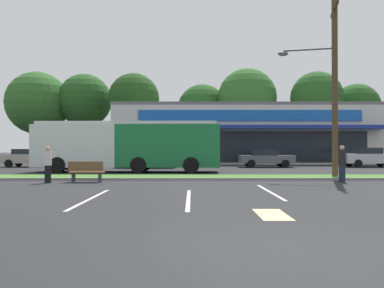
{
  "coord_description": "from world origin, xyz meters",
  "views": [
    {
      "loc": [
        -1.3,
        -5.89,
        1.58
      ],
      "look_at": [
        -1.31,
        18.1,
        1.81
      ],
      "focal_mm": 36.06,
      "sensor_mm": 36.0,
      "label": 1
    }
  ],
  "objects_px": {
    "bus_stop_bench": "(86,171)",
    "car_1": "(369,157)",
    "utility_pole": "(332,81)",
    "city_bus": "(128,145)",
    "car_3": "(266,158)",
    "pedestrian_by_pole": "(342,164)",
    "car_5": "(147,158)",
    "car_2": "(30,158)",
    "pedestrian_near_bench": "(48,165)"
  },
  "relations": [
    {
      "from": "utility_pole",
      "to": "city_bus",
      "type": "xyz_separation_m",
      "value": [
        -11.4,
        5.14,
        -3.25
      ]
    },
    {
      "from": "city_bus",
      "to": "car_2",
      "type": "relative_size",
      "value": 2.82
    },
    {
      "from": "car_2",
      "to": "pedestrian_near_bench",
      "type": "distance_m",
      "value": 16.1
    },
    {
      "from": "car_5",
      "to": "car_3",
      "type": "bearing_deg",
      "value": -174.51
    },
    {
      "from": "city_bus",
      "to": "pedestrian_near_bench",
      "type": "xyz_separation_m",
      "value": [
        -2.27,
        -7.8,
        -0.95
      ]
    },
    {
      "from": "utility_pole",
      "to": "bus_stop_bench",
      "type": "xyz_separation_m",
      "value": [
        -12.07,
        -2.21,
        -4.51
      ]
    },
    {
      "from": "car_1",
      "to": "car_3",
      "type": "xyz_separation_m",
      "value": [
        -8.5,
        -0.3,
        -0.09
      ]
    },
    {
      "from": "utility_pole",
      "to": "pedestrian_near_bench",
      "type": "bearing_deg",
      "value": -169.0
    },
    {
      "from": "bus_stop_bench",
      "to": "car_2",
      "type": "relative_size",
      "value": 0.38
    },
    {
      "from": "pedestrian_near_bench",
      "to": "pedestrian_by_pole",
      "type": "bearing_deg",
      "value": 135.29
    },
    {
      "from": "bus_stop_bench",
      "to": "pedestrian_by_pole",
      "type": "xyz_separation_m",
      "value": [
        11.71,
        -0.05,
        0.34
      ]
    },
    {
      "from": "utility_pole",
      "to": "car_2",
      "type": "relative_size",
      "value": 2.2
    },
    {
      "from": "pedestrian_by_pole",
      "to": "car_2",
      "type": "bearing_deg",
      "value": 149.85
    },
    {
      "from": "utility_pole",
      "to": "pedestrian_by_pole",
      "type": "relative_size",
      "value": 5.56
    },
    {
      "from": "bus_stop_bench",
      "to": "car_3",
      "type": "height_order",
      "value": "car_3"
    },
    {
      "from": "bus_stop_bench",
      "to": "pedestrian_by_pole",
      "type": "relative_size",
      "value": 0.95
    },
    {
      "from": "city_bus",
      "to": "car_3",
      "type": "relative_size",
      "value": 2.76
    },
    {
      "from": "car_1",
      "to": "car_5",
      "type": "height_order",
      "value": "car_5"
    },
    {
      "from": "car_5",
      "to": "pedestrian_near_bench",
      "type": "height_order",
      "value": "pedestrian_near_bench"
    },
    {
      "from": "city_bus",
      "to": "bus_stop_bench",
      "type": "distance_m",
      "value": 7.48
    },
    {
      "from": "utility_pole",
      "to": "pedestrian_by_pole",
      "type": "distance_m",
      "value": 4.75
    },
    {
      "from": "car_1",
      "to": "car_5",
      "type": "relative_size",
      "value": 0.92
    },
    {
      "from": "city_bus",
      "to": "pedestrian_by_pole",
      "type": "relative_size",
      "value": 7.12
    },
    {
      "from": "utility_pole",
      "to": "pedestrian_near_bench",
      "type": "relative_size",
      "value": 5.73
    },
    {
      "from": "bus_stop_bench",
      "to": "pedestrian_near_bench",
      "type": "xyz_separation_m",
      "value": [
        -1.6,
        -0.45,
        0.32
      ]
    },
    {
      "from": "car_5",
      "to": "pedestrian_near_bench",
      "type": "bearing_deg",
      "value": 77.41
    },
    {
      "from": "city_bus",
      "to": "bus_stop_bench",
      "type": "height_order",
      "value": "city_bus"
    },
    {
      "from": "utility_pole",
      "to": "car_2",
      "type": "height_order",
      "value": "utility_pole"
    },
    {
      "from": "pedestrian_by_pole",
      "to": "bus_stop_bench",
      "type": "bearing_deg",
      "value": -175.54
    },
    {
      "from": "utility_pole",
      "to": "car_3",
      "type": "distance_m",
      "value": 12.17
    },
    {
      "from": "city_bus",
      "to": "pedestrian_by_pole",
      "type": "xyz_separation_m",
      "value": [
        11.04,
        -7.39,
        -0.92
      ]
    },
    {
      "from": "bus_stop_bench",
      "to": "pedestrian_near_bench",
      "type": "relative_size",
      "value": 0.98
    },
    {
      "from": "bus_stop_bench",
      "to": "car_1",
      "type": "xyz_separation_m",
      "value": [
        19.32,
        13.82,
        0.3
      ]
    },
    {
      "from": "car_1",
      "to": "car_2",
      "type": "distance_m",
      "value": 27.88
    },
    {
      "from": "car_1",
      "to": "car_3",
      "type": "height_order",
      "value": "car_1"
    },
    {
      "from": "bus_stop_bench",
      "to": "pedestrian_by_pole",
      "type": "distance_m",
      "value": 11.72
    },
    {
      "from": "car_1",
      "to": "car_5",
      "type": "bearing_deg",
      "value": -176.14
    },
    {
      "from": "city_bus",
      "to": "car_5",
      "type": "relative_size",
      "value": 2.6
    },
    {
      "from": "utility_pole",
      "to": "car_2",
      "type": "distance_m",
      "value": 24.17
    },
    {
      "from": "car_1",
      "to": "pedestrian_by_pole",
      "type": "distance_m",
      "value": 15.82
    },
    {
      "from": "city_bus",
      "to": "pedestrian_near_bench",
      "type": "relative_size",
      "value": 7.33
    },
    {
      "from": "utility_pole",
      "to": "car_3",
      "type": "relative_size",
      "value": 2.16
    },
    {
      "from": "city_bus",
      "to": "car_2",
      "type": "height_order",
      "value": "city_bus"
    },
    {
      "from": "city_bus",
      "to": "car_5",
      "type": "xyz_separation_m",
      "value": [
        0.65,
        5.27,
        -0.96
      ]
    },
    {
      "from": "car_3",
      "to": "pedestrian_by_pole",
      "type": "bearing_deg",
      "value": -86.26
    },
    {
      "from": "pedestrian_by_pole",
      "to": "car_1",
      "type": "bearing_deg",
      "value": 65.93
    },
    {
      "from": "bus_stop_bench",
      "to": "pedestrian_by_pole",
      "type": "height_order",
      "value": "pedestrian_by_pole"
    },
    {
      "from": "car_1",
      "to": "pedestrian_by_pole",
      "type": "relative_size",
      "value": 2.52
    },
    {
      "from": "utility_pole",
      "to": "pedestrian_by_pole",
      "type": "bearing_deg",
      "value": -99.03
    },
    {
      "from": "pedestrian_near_bench",
      "to": "city_bus",
      "type": "bearing_deg",
      "value": -152.69
    }
  ]
}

